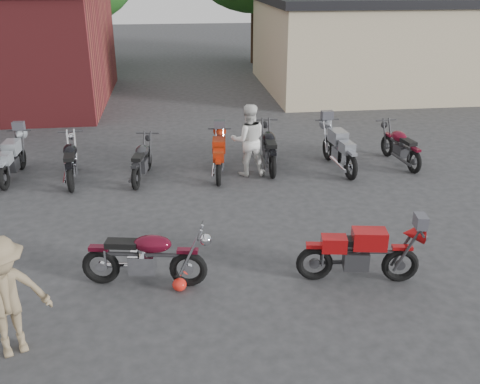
{
  "coord_description": "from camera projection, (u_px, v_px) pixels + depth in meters",
  "views": [
    {
      "loc": [
        -0.46,
        -7.38,
        4.78
      ],
      "look_at": [
        0.69,
        1.79,
        0.9
      ],
      "focal_mm": 40.0,
      "sensor_mm": 36.0,
      "label": 1
    }
  ],
  "objects": [
    {
      "name": "row_bike_4",
      "position": [
        219.0,
        154.0,
        13.16
      ],
      "size": [
        0.82,
        1.92,
        1.08
      ],
      "primitive_type": null,
      "rotation": [
        0.0,
        0.0,
        1.46
      ],
      "color": "#B12A0E",
      "rests_on": "ground"
    },
    {
      "name": "stucco_building",
      "position": [
        383.0,
        45.0,
        22.68
      ],
      "size": [
        10.0,
        8.0,
        3.5
      ],
      "primitive_type": "cube",
      "color": "tan",
      "rests_on": "ground"
    },
    {
      "name": "row_bike_3",
      "position": [
        142.0,
        159.0,
        12.92
      ],
      "size": [
        0.9,
        1.88,
        1.05
      ],
      "primitive_type": null,
      "rotation": [
        0.0,
        0.0,
        1.4
      ],
      "color": "black",
      "rests_on": "ground"
    },
    {
      "name": "row_bike_1",
      "position": [
        12.0,
        157.0,
        12.93
      ],
      "size": [
        0.69,
        1.93,
        1.11
      ],
      "primitive_type": null,
      "rotation": [
        0.0,
        0.0,
        1.54
      ],
      "color": "#959BA3",
      "rests_on": "ground"
    },
    {
      "name": "vintage_motorcycle",
      "position": [
        146.0,
        254.0,
        8.52
      ],
      "size": [
        2.05,
        0.99,
        1.14
      ],
      "primitive_type": null,
      "rotation": [
        0.0,
        0.0,
        -0.18
      ],
      "color": "#4D0919",
      "rests_on": "ground"
    },
    {
      "name": "row_bike_7",
      "position": [
        400.0,
        144.0,
        13.93
      ],
      "size": [
        0.85,
        1.94,
        1.09
      ],
      "primitive_type": null,
      "rotation": [
        0.0,
        0.0,
        1.7
      ],
      "color": "#5A0B1B",
      "rests_on": "ground"
    },
    {
      "name": "row_bike_2",
      "position": [
        71.0,
        159.0,
        12.79
      ],
      "size": [
        0.85,
        1.99,
        1.12
      ],
      "primitive_type": null,
      "rotation": [
        0.0,
        0.0,
        1.68
      ],
      "color": "black",
      "rests_on": "ground"
    },
    {
      "name": "ground",
      "position": [
        211.0,
        288.0,
        8.65
      ],
      "size": [
        90.0,
        90.0,
        0.0
      ],
      "primitive_type": "plane",
      "color": "#2E2E30"
    },
    {
      "name": "sportbike",
      "position": [
        361.0,
        251.0,
        8.64
      ],
      "size": [
        2.0,
        0.94,
        1.12
      ],
      "primitive_type": null,
      "rotation": [
        0.0,
        0.0,
        -0.16
      ],
      "color": "#A60D0F",
      "rests_on": "ground"
    },
    {
      "name": "person_light",
      "position": [
        248.0,
        140.0,
        13.07
      ],
      "size": [
        0.88,
        0.69,
        1.79
      ],
      "primitive_type": "imported",
      "rotation": [
        0.0,
        0.0,
        3.16
      ],
      "color": "silver",
      "rests_on": "ground"
    },
    {
      "name": "person_tan",
      "position": [
        5.0,
        297.0,
        6.89
      ],
      "size": [
        1.27,
        1.04,
        1.71
      ],
      "primitive_type": "imported",
      "rotation": [
        0.0,
        0.0,
        0.43
      ],
      "color": "#816D4F",
      "rests_on": "ground"
    },
    {
      "name": "row_bike_5",
      "position": [
        269.0,
        146.0,
        13.65
      ],
      "size": [
        0.78,
        2.04,
        1.16
      ],
      "primitive_type": null,
      "rotation": [
        0.0,
        0.0,
        1.51
      ],
      "color": "black",
      "rests_on": "ground"
    },
    {
      "name": "row_bike_6",
      "position": [
        339.0,
        147.0,
        13.55
      ],
      "size": [
        0.86,
        2.11,
        1.19
      ],
      "primitive_type": null,
      "rotation": [
        0.0,
        0.0,
        1.66
      ],
      "color": "gray",
      "rests_on": "ground"
    },
    {
      "name": "helmet",
      "position": [
        179.0,
        285.0,
        8.54
      ],
      "size": [
        0.23,
        0.23,
        0.21
      ],
      "primitive_type": "ellipsoid",
      "rotation": [
        0.0,
        0.0,
        -0.0
      ],
      "color": "red",
      "rests_on": "ground"
    }
  ]
}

